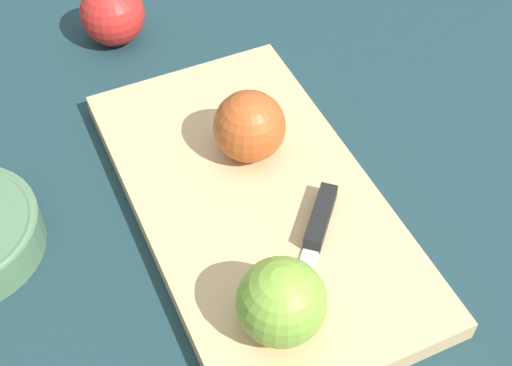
% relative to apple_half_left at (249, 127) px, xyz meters
% --- Properties ---
extents(ground_plane, '(4.00, 4.00, 0.00)m').
position_rel_apple_half_left_xyz_m(ground_plane, '(0.05, -0.03, -0.06)').
color(ground_plane, '#193338').
extents(cutting_board, '(0.47, 0.32, 0.02)m').
position_rel_apple_half_left_xyz_m(cutting_board, '(0.05, -0.03, -0.05)').
color(cutting_board, tan).
rests_on(cutting_board, ground_plane).
extents(apple_half_left, '(0.08, 0.08, 0.08)m').
position_rel_apple_half_left_xyz_m(apple_half_left, '(0.00, 0.00, 0.00)').
color(apple_half_left, '#AD4C1E').
rests_on(apple_half_left, cutting_board).
extents(apple_half_right, '(0.08, 0.08, 0.08)m').
position_rel_apple_half_left_xyz_m(apple_half_right, '(0.18, -0.10, 0.00)').
color(apple_half_right, olive).
rests_on(apple_half_right, cutting_board).
extents(knife, '(0.10, 0.13, 0.02)m').
position_rel_apple_half_left_xyz_m(knife, '(0.12, -0.01, -0.03)').
color(knife, silver).
rests_on(knife, cutting_board).
extents(apple_whole, '(0.08, 0.08, 0.09)m').
position_rel_apple_half_left_xyz_m(apple_whole, '(-0.28, -0.01, -0.02)').
color(apple_whole, red).
rests_on(apple_whole, ground_plane).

